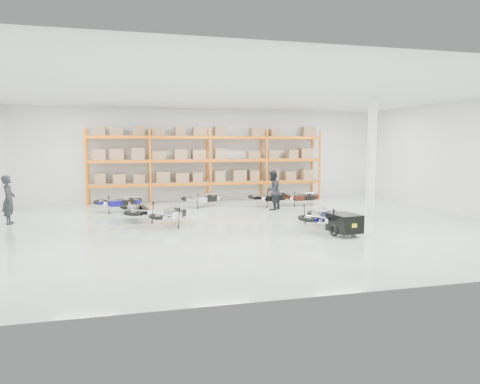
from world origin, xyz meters
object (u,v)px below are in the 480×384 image
object	(u,v)px
moto_back_b	(202,196)
person_back	(273,190)
moto_silver_left	(171,211)
moto_back_d	(301,195)
moto_black_far_left	(136,207)
moto_back_a	(119,199)
person_left	(9,200)
trailer	(344,223)
moto_back_c	(270,194)
moto_touring_right	(322,212)
moto_blue_centre	(322,213)

from	to	relation	value
moto_back_b	person_back	distance (m)	3.18
moto_silver_left	moto_back_d	xyz separation A→B (m)	(6.17, 3.58, -0.01)
moto_black_far_left	moto_back_d	xyz separation A→B (m)	(7.32, 2.60, -0.06)
moto_black_far_left	moto_back_a	size ratio (longest dim) A/B	1.06
moto_back_d	person_left	distance (m)	11.80
trailer	moto_back_c	size ratio (longest dim) A/B	0.93
trailer	moto_black_far_left	bearing A→B (deg)	138.61
moto_back_a	person_left	distance (m)	4.11
moto_back_b	person_back	size ratio (longest dim) A/B	0.95
moto_touring_right	moto_back_a	size ratio (longest dim) A/B	0.96
moto_silver_left	moto_back_a	distance (m)	4.03
moto_back_b	moto_back_d	world-z (taller)	moto_back_d
moto_back_c	moto_back_d	distance (m)	1.43
moto_back_b	moto_back_c	world-z (taller)	moto_back_c
moto_back_a	person_left	bearing A→B (deg)	106.92
moto_touring_right	moto_back_a	bearing A→B (deg)	145.05
moto_black_far_left	moto_back_d	bearing A→B (deg)	-166.53
moto_back_a	moto_back_b	bearing A→B (deg)	-91.91
moto_touring_right	trailer	distance (m)	1.60
moto_back_c	person_back	distance (m)	1.17
moto_blue_centre	moto_silver_left	distance (m)	5.06
moto_blue_centre	trailer	bearing A→B (deg)	145.05
moto_back_c	person_left	world-z (taller)	person_left
person_left	moto_touring_right	bearing A→B (deg)	-110.79
moto_back_a	person_back	bearing A→B (deg)	-109.23
moto_silver_left	person_left	bearing A→B (deg)	10.37
trailer	person_left	size ratio (longest dim) A/B	0.95
moto_touring_right	moto_back_b	distance (m)	6.31
moto_blue_centre	person_left	xyz separation A→B (m)	(-10.20, 3.53, 0.30)
moto_silver_left	moto_back_c	world-z (taller)	moto_back_c
moto_back_a	moto_back_d	world-z (taller)	moto_back_a
moto_black_far_left	moto_touring_right	bearing A→B (deg)	153.56
moto_back_d	moto_silver_left	bearing A→B (deg)	121.86
moto_back_a	moto_back_d	distance (m)	8.00
moto_back_b	moto_back_d	distance (m)	4.48
moto_back_a	person_back	size ratio (longest dim) A/B	1.01
moto_blue_centre	moto_back_c	size ratio (longest dim) A/B	1.05
person_left	moto_back_d	bearing A→B (deg)	-85.62
moto_blue_centre	trailer	size ratio (longest dim) A/B	1.13
moto_blue_centre	moto_black_far_left	distance (m)	6.51
moto_blue_centre	person_back	xyz separation A→B (m)	(-0.24, 4.41, 0.28)
trailer	moto_back_a	world-z (taller)	moto_back_a
moto_back_b	moto_black_far_left	bearing A→B (deg)	119.66
moto_back_b	moto_touring_right	bearing A→B (deg)	-166.72
moto_silver_left	moto_touring_right	distance (m)	5.14
moto_black_far_left	moto_back_c	xyz separation A→B (m)	(5.90, 2.71, -0.02)
moto_black_far_left	person_left	distance (m)	4.39
moto_back_c	moto_back_a	bearing A→B (deg)	74.41
person_back	moto_blue_centre	bearing A→B (deg)	50.22
person_left	person_back	distance (m)	10.00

